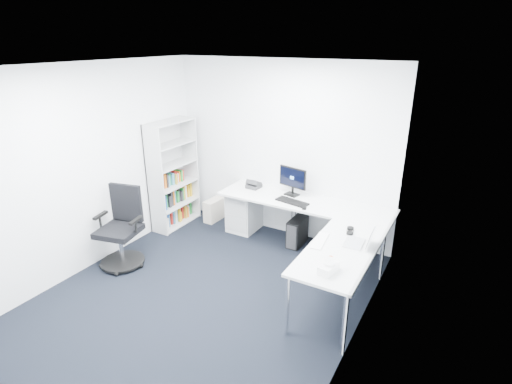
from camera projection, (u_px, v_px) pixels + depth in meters
The scene contains 22 objects.
ground at pixel (203, 296), 4.89m from camera, with size 4.20×4.20×0.00m, color black.
ceiling at pixel (190, 66), 3.92m from camera, with size 4.20×4.20×0.00m, color white.
wall_back at pixel (281, 150), 6.11m from camera, with size 3.60×0.02×2.70m, color white.
wall_front at pixel (8, 293), 2.70m from camera, with size 3.60×0.02×2.70m, color white.
wall_left at pixel (87, 169), 5.23m from camera, with size 0.02×4.20×2.70m, color white.
wall_right at pixel (358, 230), 3.58m from camera, with size 0.02×4.20×2.70m, color white.
l_desk at pixel (293, 234), 5.64m from camera, with size 2.57×1.44×0.75m, color silver, non-canonical shape.
drawer_pedestal at pixel (245, 210), 6.52m from camera, with size 0.43×0.54×0.66m, color silver.
bookshelf at pixel (173, 175), 6.50m from camera, with size 0.34×0.88×1.76m, color #BABCBC, non-canonical shape.
task_chair at pixel (118, 229), 5.38m from camera, with size 0.62×0.62×1.11m, color black, non-canonical shape.
black_pc_tower at pixel (297, 232), 6.06m from camera, with size 0.19×0.43×0.42m, color black.
beige_pc_tower at pixel (214, 210), 6.88m from camera, with size 0.18×0.40×0.38m, color #C0B4A3.
power_strip at pixel (322, 246), 6.04m from camera, with size 0.36×0.06×0.04m, color white.
monitor at pixel (292, 181), 5.93m from camera, with size 0.46×0.15×0.45m, color black, non-canonical shape.
black_keyboard at pixel (292, 202), 5.73m from camera, with size 0.49×0.17×0.02m, color black.
mouse at pixel (304, 208), 5.52m from camera, with size 0.06×0.09×0.03m, color black.
desk_phone at pixel (254, 184), 6.27m from camera, with size 0.20×0.20×0.14m, color #2A2A2C, non-canonical shape.
laptop at pixel (355, 235), 4.56m from camera, with size 0.30×0.29×0.21m, color silver, non-canonical shape.
white_keyboard at pixel (320, 241), 4.64m from camera, with size 0.12×0.43×0.01m, color white.
headphones at pixel (350, 230), 4.86m from camera, with size 0.12×0.20×0.05m, color black, non-canonical shape.
orange_fruit at pixel (331, 259), 4.19m from camera, with size 0.08×0.08×0.08m, color #D34812.
tissue_box at pixel (329, 268), 4.03m from camera, with size 0.13×0.24×0.09m, color white.
Camera 1 is at (2.58, -3.25, 2.97)m, focal length 28.00 mm.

